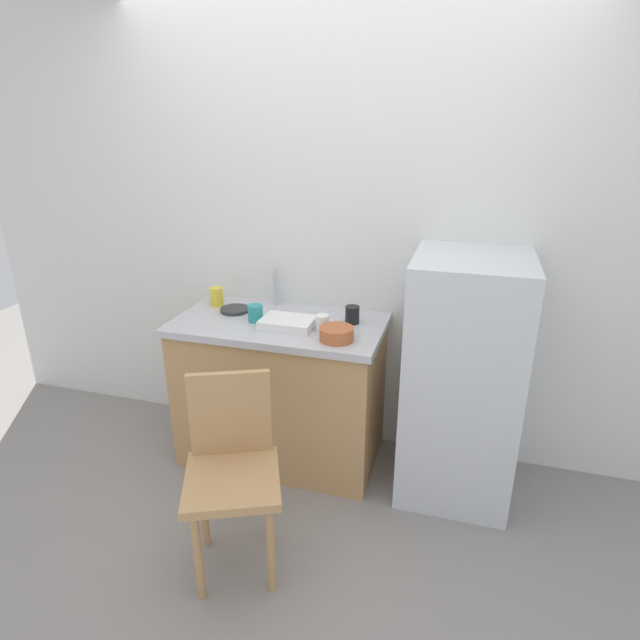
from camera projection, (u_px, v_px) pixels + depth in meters
name	position (u px, v px, depth m)	size (l,w,h in m)	color
ground_plane	(289.00, 537.00, 2.57)	(8.00, 8.00, 0.00)	gray
back_wall	(343.00, 231.00, 2.99)	(4.80, 0.10, 2.61)	silver
cabinet_base	(281.00, 393.00, 3.07)	(1.12, 0.60, 0.82)	tan
countertop	(279.00, 324.00, 2.91)	(1.16, 0.64, 0.04)	#B7B7BC
faucet	(276.00, 287.00, 3.12)	(0.02, 0.02, 0.22)	#B7B7BC
refrigerator	(462.00, 379.00, 2.72)	(0.57, 0.61, 1.30)	silver
chair	(232.00, 466.00, 2.28)	(0.53, 0.53, 0.89)	tan
dish_tray	(288.00, 323.00, 2.81)	(0.28, 0.20, 0.05)	white
terracotta_bowl	(336.00, 334.00, 2.64)	(0.17, 0.17, 0.07)	#B25B33
hotplate	(235.00, 310.00, 3.04)	(0.17, 0.17, 0.02)	#2D2D2D
cup_teal	(255.00, 313.00, 2.88)	(0.08, 0.08, 0.09)	teal
cup_white	(323.00, 323.00, 2.75)	(0.07, 0.07, 0.09)	white
cup_black	(352.00, 315.00, 2.86)	(0.08, 0.08, 0.10)	black
cup_yellow	(217.00, 296.00, 3.12)	(0.08, 0.08, 0.11)	yellow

